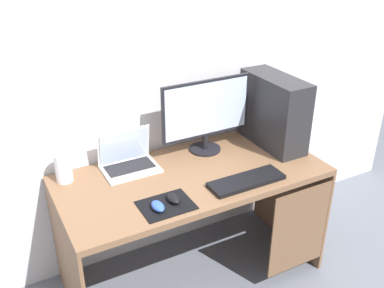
{
  "coord_description": "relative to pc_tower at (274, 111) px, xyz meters",
  "views": [
    {
      "loc": [
        -0.98,
        -1.84,
        1.96
      ],
      "look_at": [
        0.0,
        0.0,
        0.9
      ],
      "focal_mm": 40.97,
      "sensor_mm": 36.0,
      "label": 1
    }
  ],
  "objects": [
    {
      "name": "ground_plane",
      "position": [
        -0.61,
        -0.09,
        -0.94
      ],
      "size": [
        8.0,
        8.0,
        0.0
      ],
      "primitive_type": "plane",
      "color": "slate"
    },
    {
      "name": "wall_back",
      "position": [
        -0.6,
        0.3,
        0.36
      ],
      "size": [
        4.0,
        0.05,
        2.6
      ],
      "color": "silver",
      "rests_on": "ground_plane"
    },
    {
      "name": "desk",
      "position": [
        -0.59,
        -0.1,
        -0.36
      ],
      "size": [
        1.47,
        0.7,
        0.72
      ],
      "color": "brown",
      "rests_on": "ground_plane"
    },
    {
      "name": "pc_tower",
      "position": [
        0.0,
        0.0,
        0.0
      ],
      "size": [
        0.19,
        0.47,
        0.44
      ],
      "primitive_type": "cube",
      "color": "#232326",
      "rests_on": "desk"
    },
    {
      "name": "monitor",
      "position": [
        -0.41,
        0.11,
        0.02
      ],
      "size": [
        0.56,
        0.19,
        0.45
      ],
      "color": "black",
      "rests_on": "desk"
    },
    {
      "name": "laptop",
      "position": [
        -0.89,
        0.13,
        -0.17
      ],
      "size": [
        0.31,
        0.22,
        0.22
      ],
      "color": "silver",
      "rests_on": "desk"
    },
    {
      "name": "speaker",
      "position": [
        -1.24,
        0.16,
        -0.14
      ],
      "size": [
        0.09,
        0.09,
        0.16
      ],
      "primitive_type": "cylinder",
      "color": "white",
      "rests_on": "desk"
    },
    {
      "name": "keyboard",
      "position": [
        -0.4,
        -0.32,
        -0.21
      ],
      "size": [
        0.42,
        0.14,
        0.02
      ],
      "primitive_type": "cube",
      "color": "black",
      "rests_on": "desk"
    },
    {
      "name": "mousepad",
      "position": [
        -0.87,
        -0.31,
        -0.22
      ],
      "size": [
        0.26,
        0.2,
        0.0
      ],
      "primitive_type": "cube",
      "color": "black",
      "rests_on": "desk"
    },
    {
      "name": "mouse_left",
      "position": [
        -0.82,
        -0.3,
        -0.2
      ],
      "size": [
        0.06,
        0.1,
        0.03
      ],
      "primitive_type": "ellipsoid",
      "color": "black",
      "rests_on": "mousepad"
    },
    {
      "name": "mouse_right",
      "position": [
        -0.92,
        -0.32,
        -0.2
      ],
      "size": [
        0.06,
        0.1,
        0.03
      ],
      "primitive_type": "ellipsoid",
      "color": "#2D51B2",
      "rests_on": "mousepad"
    }
  ]
}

